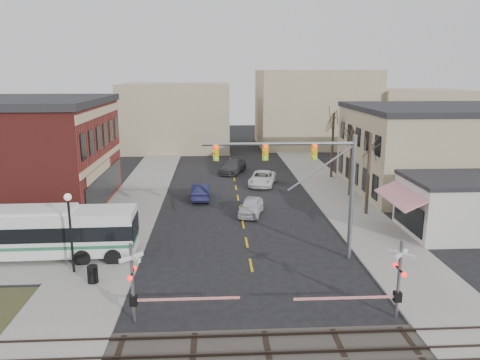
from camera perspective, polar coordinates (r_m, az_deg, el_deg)
The scene contains 21 objects.
ground at distance 27.79m, azimuth 1.68°, elevation -11.99°, with size 160.00×160.00×0.00m, color black.
sidewalk_west at distance 47.14m, azimuth -12.00°, elevation -1.59°, with size 5.00×60.00×0.12m, color gray.
sidewalk_east at distance 48.02m, azimuth 11.02°, elevation -1.28°, with size 5.00×60.00×0.12m, color gray.
rail_tracks at distance 20.79m, azimuth 3.67°, elevation -21.04°, with size 160.00×3.91×0.14m.
tan_building at distance 51.71m, azimuth 24.81°, elevation 3.52°, with size 20.30×15.30×8.50m.
awning_shop at distance 38.09m, azimuth 25.46°, elevation -2.83°, with size 9.74×6.20×4.30m.
tree_east_a at distance 40.05m, azimuth 15.37°, elevation 0.68°, with size 0.28×0.28×6.75m.
tree_east_b at distance 45.79m, azimuth 13.37°, elevation 2.02°, with size 0.28×0.28×6.30m.
tree_east_c at distance 53.36m, azimuth 11.20°, elevation 4.16°, with size 0.28×0.28×7.20m.
transit_bus at distance 32.56m, azimuth -23.65°, elevation -5.85°, with size 12.60×3.02×3.23m.
traffic_signal_mast at distance 29.20m, azimuth 8.66°, elevation 0.95°, with size 9.47×0.30×8.00m.
rr_crossing_west at distance 23.19m, azimuth -11.89°, elevation -12.23°, with size 5.60×1.36×4.00m.
rr_crossing_east at distance 24.13m, azimuth 17.83°, elevation -11.56°, with size 5.60×1.36×4.00m.
street_lamp at distance 28.92m, azimuth -20.07°, elevation -4.29°, with size 0.44×0.44×4.84m.
trash_bin at distance 28.17m, azimuth -17.52°, elevation -10.90°, with size 0.60×0.60×0.99m, color black.
car_a at distance 39.35m, azimuth 1.35°, elevation -3.23°, with size 1.70×4.23×1.44m, color silver.
car_b at distance 44.26m, azimuth -4.80°, elevation -1.38°, with size 1.60×4.58×1.51m, color #18193C.
car_c at distance 49.55m, azimuth 2.74°, elevation 0.20°, with size 2.44×5.28×1.47m, color white.
car_d at distance 55.62m, azimuth -0.88°, elevation 1.67°, with size 2.15×5.30×1.54m, color #3B3C40.
pedestrian_near at distance 31.68m, azimuth -17.41°, elevation -7.65°, with size 0.56×0.37×1.53m, color #564945.
pedestrian_far at distance 34.32m, azimuth -17.09°, elevation -6.02°, with size 0.74×0.58×1.52m, color #303A54.
Camera 1 is at (-2.19, -25.08, 11.77)m, focal length 35.00 mm.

